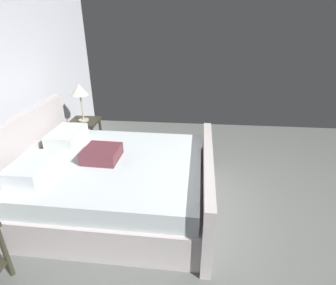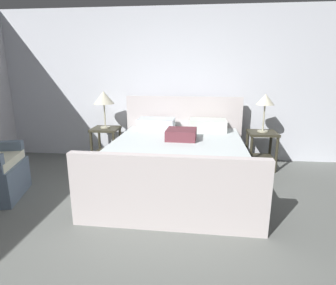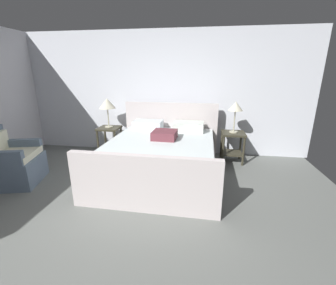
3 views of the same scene
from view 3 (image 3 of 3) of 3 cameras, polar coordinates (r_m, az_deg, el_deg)
The scene contains 8 objects.
ground_plane at distance 2.80m, azimuth -11.39°, elevation -21.19°, with size 5.99×5.55×0.02m, color slate.
wall_back at distance 4.96m, azimuth -1.10°, elevation 12.17°, with size 6.11×0.12×2.55m, color silver.
bed at distance 3.89m, azimuth -1.68°, elevation -3.35°, with size 1.97×2.30×1.12m.
nightstand_right at distance 4.62m, azimuth 15.96°, elevation 0.11°, with size 0.44×0.44×0.60m.
table_lamp_right at distance 4.48m, azimuth 16.68°, elevation 8.47°, with size 0.28×0.28×0.59m.
nightstand_left at distance 5.02m, azimuth -14.48°, elevation 1.57°, with size 0.44×0.44×0.60m.
table_lamp_left at distance 4.89m, azimuth -15.09°, elevation 9.37°, with size 0.34×0.34×0.61m.
armchair at distance 4.37m, azimuth -35.00°, elevation -4.20°, with size 0.89×0.88×0.90m.
Camera 3 is at (0.83, -2.04, 1.71)m, focal length 24.17 mm.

